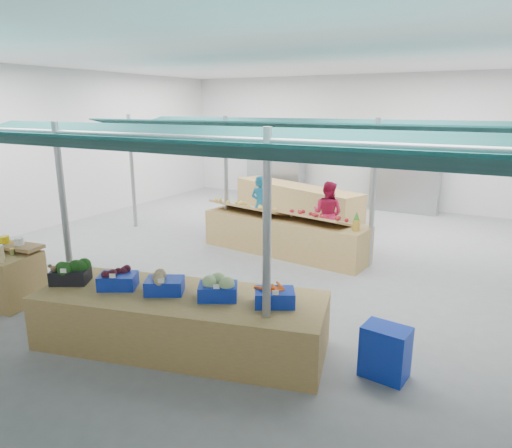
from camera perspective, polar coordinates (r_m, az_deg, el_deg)
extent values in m
plane|color=slate|center=(10.26, -0.45, -3.71)|extent=(13.00, 13.00, 0.00)
plane|color=silver|center=(9.79, -0.50, 20.33)|extent=(13.00, 13.00, 0.00)
plane|color=silver|center=(15.75, 11.62, 10.21)|extent=(12.00, 0.00, 12.00)
plane|color=silver|center=(13.80, -22.88, 8.80)|extent=(0.00, 13.00, 13.00)
cylinder|color=gray|center=(12.71, -15.22, 6.30)|extent=(0.10, 0.10, 3.00)
cylinder|color=gray|center=(7.55, -22.75, 0.28)|extent=(0.10, 0.10, 3.00)
cylinder|color=gray|center=(10.83, -3.75, 5.41)|extent=(0.10, 0.10, 3.00)
cylinder|color=gray|center=(5.31, 1.35, -4.29)|extent=(0.10, 0.10, 3.00)
cylinder|color=gray|center=(9.40, 14.45, 3.59)|extent=(0.10, 0.10, 3.00)
cylinder|color=gray|center=(6.06, -13.57, 10.70)|extent=(10.00, 0.06, 0.06)
cylinder|color=gray|center=(9.85, 4.88, 12.38)|extent=(10.00, 0.06, 0.06)
cube|color=#0A2D2B|center=(5.61, -18.09, 9.40)|extent=(9.50, 1.28, 0.30)
cube|color=#0A2D2B|center=(6.56, -9.63, 10.55)|extent=(9.50, 1.28, 0.30)
cube|color=#0A2D2B|center=(9.26, 3.15, 11.84)|extent=(9.50, 1.28, 0.30)
cube|color=#0A2D2B|center=(10.44, 6.40, 12.08)|extent=(9.50, 1.28, 0.30)
cube|color=#B23F33|center=(16.36, 2.47, 6.77)|extent=(2.00, 0.50, 2.00)
cube|color=#B23F33|center=(14.88, 18.14, 5.28)|extent=(2.00, 0.50, 2.00)
cube|color=olive|center=(6.44, -9.35, -11.78)|extent=(4.11, 2.26, 0.76)
cube|color=olive|center=(10.19, 3.49, -1.46)|extent=(3.88, 1.27, 0.82)
cube|color=olive|center=(14.20, 4.96, 3.16)|extent=(4.70, 2.51, 0.84)
cube|color=#0F2BAB|center=(5.95, 15.85, -15.12)|extent=(0.58, 0.44, 0.65)
imported|color=#176998|center=(11.58, 0.58, 2.34)|extent=(0.59, 0.42, 1.53)
imported|color=#B1153D|center=(10.85, 8.93, 1.32)|extent=(0.79, 0.65, 1.53)
cube|color=black|center=(7.07, -22.17, -6.03)|extent=(0.61, 0.55, 0.20)
cube|color=white|center=(6.83, -22.97, -5.41)|extent=(0.07, 0.05, 0.06)
cube|color=#0F2BAB|center=(6.66, -16.87, -6.83)|extent=(0.61, 0.55, 0.20)
cube|color=white|center=(6.40, -17.52, -6.20)|extent=(0.07, 0.05, 0.06)
cube|color=#0F2BAB|center=(6.33, -11.35, -7.59)|extent=(0.61, 0.55, 0.20)
cube|color=white|center=(6.07, -11.81, -6.97)|extent=(0.07, 0.05, 0.06)
cube|color=#0F2BAB|center=(6.05, -4.78, -8.40)|extent=(0.61, 0.55, 0.20)
cube|color=white|center=(5.79, -4.99, -7.80)|extent=(0.07, 0.05, 0.06)
cube|color=#0F2BAB|center=(5.86, 2.34, -9.16)|extent=(0.61, 0.55, 0.20)
cube|color=white|center=(5.60, 2.45, -8.57)|extent=(0.07, 0.05, 0.06)
sphere|color=brown|center=(7.03, -23.98, -5.14)|extent=(0.09, 0.09, 0.09)
sphere|color=brown|center=(7.04, -24.38, -4.80)|extent=(0.06, 0.06, 0.06)
cube|color=#997247|center=(10.47, -0.96, 1.99)|extent=(1.99, 1.03, 0.26)
cube|color=#997247|center=(9.61, 7.18, 0.73)|extent=(1.60, 0.95, 0.26)
cylinder|color=#8C6019|center=(9.22, 12.41, -0.16)|extent=(0.14, 0.14, 0.22)
cone|color=#26661E|center=(9.18, 12.48, 0.99)|extent=(0.12, 0.12, 0.18)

